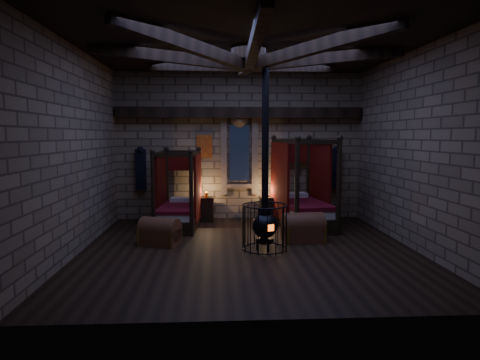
{
  "coord_description": "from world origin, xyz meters",
  "views": [
    {
      "loc": [
        -0.67,
        -8.85,
        2.4
      ],
      "look_at": [
        -0.14,
        0.6,
        1.42
      ],
      "focal_mm": 32.0,
      "sensor_mm": 36.0,
      "label": 1
    }
  ],
  "objects": [
    {
      "name": "trunk_left",
      "position": [
        -1.92,
        0.51,
        0.27
      ],
      "size": [
        0.98,
        0.81,
        0.62
      ],
      "rotation": [
        0.0,
        0.0,
        -0.38
      ],
      "color": "#5A301C",
      "rests_on": "ground"
    },
    {
      "name": "bed_left",
      "position": [
        -1.65,
        2.29,
        0.49
      ],
      "size": [
        1.13,
        1.98,
        2.0
      ],
      "rotation": [
        0.0,
        0.0,
        -0.07
      ],
      "color": "black",
      "rests_on": "ground"
    },
    {
      "name": "bed_right",
      "position": [
        1.6,
        2.24,
        0.57
      ],
      "size": [
        1.45,
        2.34,
        2.3
      ],
      "rotation": [
        0.0,
        0.0,
        0.13
      ],
      "color": "black",
      "rests_on": "ground"
    },
    {
      "name": "trunk_right",
      "position": [
        1.31,
        0.63,
        0.3
      ],
      "size": [
        0.98,
        0.68,
        0.68
      ],
      "rotation": [
        0.0,
        0.0,
        0.1
      ],
      "color": "#5A301C",
      "rests_on": "ground"
    },
    {
      "name": "stove",
      "position": [
        0.34,
        -0.08,
        0.6
      ],
      "size": [
        0.95,
        0.95,
        4.05
      ],
      "rotation": [
        0.0,
        0.0,
        0.4
      ],
      "color": "black",
      "rests_on": "ground"
    },
    {
      "name": "nightstand_right",
      "position": [
        0.76,
        3.04,
        0.35
      ],
      "size": [
        0.43,
        0.41,
        0.74
      ],
      "rotation": [
        0.0,
        0.0,
        0.02
      ],
      "color": "black",
      "rests_on": "ground"
    },
    {
      "name": "nightstand_left",
      "position": [
        -0.94,
        3.06,
        0.35
      ],
      "size": [
        0.45,
        0.43,
        0.84
      ],
      "rotation": [
        0.0,
        0.0,
        -0.05
      ],
      "color": "black",
      "rests_on": "ground"
    },
    {
      "name": "room",
      "position": [
        -0.0,
        0.09,
        3.74
      ],
      "size": [
        7.02,
        7.02,
        4.29
      ],
      "color": "black",
      "rests_on": "ground"
    }
  ]
}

